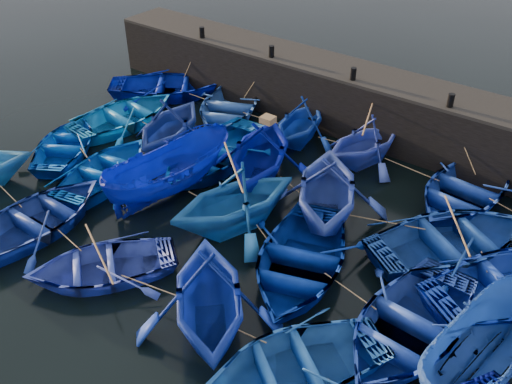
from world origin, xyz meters
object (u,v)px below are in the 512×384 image
Objects in this scene: boat_8 at (212,153)px; wooden_crate at (268,120)px; boat_0 at (167,86)px; boat_13 at (67,144)px.

wooden_crate reaches higher than boat_8.
boat_0 is 1.23× the size of boat_13.
wooden_crate is at bearing -149.38° from boat_0.
boat_13 is at bearing -158.26° from wooden_crate.
boat_0 is 6.32m from boat_13.
boat_0 is at bearing 145.63° from boat_8.
wooden_crate is (7.73, 3.08, 2.23)m from boat_13.
wooden_crate is at bearing 2.97° from boat_8.
boat_8 is 12.25× the size of wooden_crate.
wooden_crate is (8.28, -3.21, 2.12)m from boat_0.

